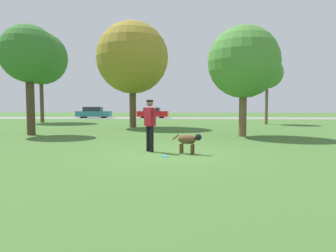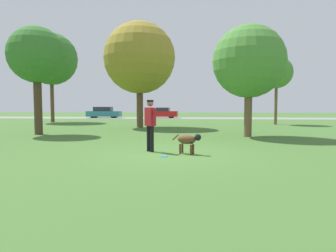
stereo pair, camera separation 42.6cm
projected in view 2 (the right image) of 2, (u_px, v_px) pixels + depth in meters
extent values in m
plane|color=#426B2D|center=(168.00, 153.00, 9.88)|extent=(120.00, 120.00, 0.00)
cube|color=gray|center=(187.00, 118.00, 38.13)|extent=(120.00, 6.00, 0.01)
cylinder|color=black|center=(152.00, 139.00, 10.18)|extent=(0.18, 0.18, 0.89)
cylinder|color=black|center=(149.00, 138.00, 10.36)|extent=(0.18, 0.18, 0.89)
cube|color=maroon|center=(150.00, 117.00, 10.22)|extent=(0.42, 0.44, 0.63)
cylinder|color=maroon|center=(154.00, 117.00, 10.03)|extent=(0.21, 0.23, 0.63)
cylinder|color=maroon|center=(147.00, 117.00, 10.40)|extent=(0.21, 0.23, 0.63)
sphere|color=brown|center=(150.00, 103.00, 10.18)|extent=(0.31, 0.31, 0.22)
cylinder|color=black|center=(150.00, 101.00, 10.18)|extent=(0.33, 0.33, 0.06)
ellipsoid|color=brown|center=(187.00, 139.00, 9.75)|extent=(0.70, 0.54, 0.31)
ellipsoid|color=black|center=(192.00, 141.00, 9.67)|extent=(0.24, 0.27, 0.17)
sphere|color=black|center=(198.00, 137.00, 9.55)|extent=(0.29, 0.29, 0.22)
cylinder|color=brown|center=(193.00, 149.00, 9.75)|extent=(0.09, 0.09, 0.33)
cylinder|color=brown|center=(191.00, 150.00, 9.60)|extent=(0.09, 0.09, 0.33)
cylinder|color=brown|center=(182.00, 148.00, 9.94)|extent=(0.09, 0.09, 0.33)
cylinder|color=brown|center=(180.00, 149.00, 9.79)|extent=(0.09, 0.09, 0.33)
cylinder|color=brown|center=(176.00, 137.00, 9.94)|extent=(0.24, 0.14, 0.21)
cylinder|color=#268CE5|center=(164.00, 156.00, 9.27)|extent=(0.23, 0.23, 0.02)
torus|color=#268CE5|center=(164.00, 156.00, 9.27)|extent=(0.23, 0.23, 0.02)
cylinder|color=brown|center=(140.00, 106.00, 21.72)|extent=(0.47, 0.47, 3.09)
sphere|color=olive|center=(140.00, 58.00, 21.49)|extent=(5.13, 5.13, 5.13)
cylinder|color=brown|center=(276.00, 104.00, 25.14)|extent=(0.24, 0.24, 3.37)
sphere|color=#4C8938|center=(277.00, 72.00, 24.96)|extent=(2.64, 2.64, 2.64)
cylinder|color=brown|center=(248.00, 113.00, 15.17)|extent=(0.39, 0.39, 2.43)
sphere|color=#4C8938|center=(249.00, 61.00, 14.99)|extent=(3.64, 3.64, 3.64)
cylinder|color=brown|center=(52.00, 100.00, 28.55)|extent=(0.34, 0.34, 4.17)
sphere|color=#38752D|center=(51.00, 59.00, 28.28)|extent=(4.90, 4.90, 4.90)
cylinder|color=#4C3826|center=(38.00, 105.00, 16.36)|extent=(0.43, 0.43, 3.19)
sphere|color=#38752D|center=(37.00, 55.00, 16.18)|extent=(3.05, 3.05, 3.05)
cube|color=teal|center=(104.00, 114.00, 39.03)|extent=(4.43, 1.88, 0.69)
cube|color=#232D38|center=(103.00, 109.00, 38.99)|extent=(2.32, 1.56, 0.55)
cylinder|color=black|center=(115.00, 116.00, 39.71)|extent=(0.57, 0.22, 0.57)
cylinder|color=black|center=(113.00, 116.00, 38.24)|extent=(0.57, 0.22, 0.57)
cylinder|color=black|center=(96.00, 116.00, 39.85)|extent=(0.57, 0.22, 0.57)
cylinder|color=black|center=(93.00, 116.00, 38.37)|extent=(0.57, 0.22, 0.57)
cube|color=red|center=(162.00, 114.00, 38.56)|extent=(3.98, 1.82, 0.68)
cube|color=#232D38|center=(161.00, 109.00, 38.54)|extent=(2.09, 1.52, 0.46)
cylinder|color=black|center=(172.00, 116.00, 39.15)|extent=(0.61, 0.22, 0.60)
cylinder|color=black|center=(171.00, 116.00, 37.72)|extent=(0.61, 0.22, 0.60)
cylinder|color=black|center=(154.00, 115.00, 39.43)|extent=(0.61, 0.22, 0.60)
cylinder|color=black|center=(152.00, 116.00, 38.01)|extent=(0.61, 0.22, 0.60)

